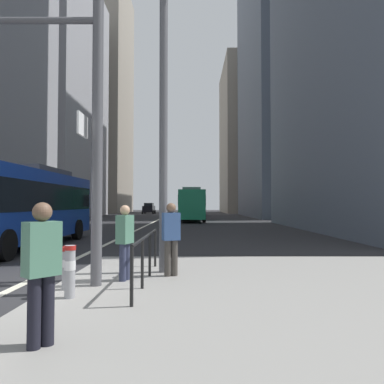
% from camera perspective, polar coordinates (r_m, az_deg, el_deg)
% --- Properties ---
extents(ground_plane, '(160.00, 160.00, 0.00)m').
position_cam_1_polar(ground_plane, '(27.72, -7.97, -5.54)').
color(ground_plane, '#28282B').
extents(median_island, '(9.00, 10.00, 0.15)m').
position_cam_1_polar(median_island, '(6.85, 15.16, -16.26)').
color(median_island, gray).
rests_on(median_island, ground).
extents(lane_centre_line, '(0.20, 80.00, 0.01)m').
position_cam_1_polar(lane_centre_line, '(37.64, -5.89, -4.56)').
color(lane_centre_line, beige).
rests_on(lane_centre_line, ground).
extents(office_tower_left_mid, '(11.53, 20.61, 33.90)m').
position_cam_1_polar(office_tower_left_mid, '(56.21, -21.37, 13.92)').
color(office_tower_left_mid, '#9E9EA3').
rests_on(office_tower_left_mid, ground).
extents(office_tower_left_far, '(12.53, 17.86, 47.03)m').
position_cam_1_polar(office_tower_left_far, '(80.38, -14.80, 13.89)').
color(office_tower_left_far, gray).
rests_on(office_tower_left_far, ground).
extents(office_tower_right_mid, '(10.75, 21.48, 43.24)m').
position_cam_1_polar(office_tower_right_mid, '(56.89, 14.08, 18.60)').
color(office_tower_right_mid, slate).
rests_on(office_tower_right_mid, ground).
extents(office_tower_right_far, '(13.72, 19.62, 30.00)m').
position_cam_1_polar(office_tower_right_far, '(77.10, 9.85, 8.04)').
color(office_tower_right_far, gray).
rests_on(office_tower_right_far, ground).
extents(city_bus_blue_oncoming, '(2.76, 10.83, 3.40)m').
position_cam_1_polar(city_bus_blue_oncoming, '(16.48, -25.22, -1.51)').
color(city_bus_blue_oncoming, '#14389E').
rests_on(city_bus_blue_oncoming, ground).
extents(city_bus_red_receding, '(2.85, 11.40, 3.40)m').
position_cam_1_polar(city_bus_red_receding, '(38.49, -0.30, -1.79)').
color(city_bus_red_receding, '#198456').
rests_on(city_bus_red_receding, ground).
extents(city_bus_red_distant, '(2.77, 11.10, 3.40)m').
position_cam_1_polar(city_bus_red_distant, '(59.87, -0.26, -1.81)').
color(city_bus_red_distant, red).
rests_on(city_bus_red_distant, ground).
extents(car_oncoming_mid, '(2.07, 4.51, 1.94)m').
position_cam_1_polar(car_oncoming_mid, '(65.42, -6.86, -2.54)').
color(car_oncoming_mid, black).
rests_on(car_oncoming_mid, ground).
extents(car_receding_near, '(2.18, 4.50, 1.94)m').
position_cam_1_polar(car_receding_near, '(50.80, 0.05, -2.76)').
color(car_receding_near, maroon).
rests_on(car_receding_near, ground).
extents(traffic_signal_gantry, '(5.42, 0.65, 6.00)m').
position_cam_1_polar(traffic_signal_gantry, '(8.55, -26.59, 13.85)').
color(traffic_signal_gantry, '#515156').
rests_on(traffic_signal_gantry, median_island).
extents(street_lamp_post, '(5.50, 0.32, 8.00)m').
position_cam_1_polar(street_lamp_post, '(9.51, -4.58, 19.71)').
color(street_lamp_post, '#56565B').
rests_on(street_lamp_post, median_island).
extents(bollard_right, '(0.20, 0.20, 0.91)m').
position_cam_1_polar(bollard_right, '(6.85, -18.62, -11.28)').
color(bollard_right, '#99999E').
rests_on(bollard_right, median_island).
extents(bollard_back, '(0.20, 0.20, 0.81)m').
position_cam_1_polar(bollard_back, '(7.52, -19.07, -10.81)').
color(bollard_back, '#99999E').
rests_on(bollard_back, median_island).
extents(pedestrian_railing, '(0.06, 3.80, 0.98)m').
position_cam_1_polar(pedestrian_railing, '(7.86, -7.27, -8.62)').
color(pedestrian_railing, black).
rests_on(pedestrian_railing, median_island).
extents(pedestrian_waiting, '(0.35, 0.44, 1.61)m').
position_cam_1_polar(pedestrian_waiting, '(8.03, -10.56, -7.18)').
color(pedestrian_waiting, '#2D334C').
rests_on(pedestrian_waiting, median_island).
extents(pedestrian_walking, '(0.43, 0.44, 1.65)m').
position_cam_1_polar(pedestrian_walking, '(4.63, -22.54, -10.68)').
color(pedestrian_walking, black).
rests_on(pedestrian_walking, median_island).
extents(pedestrian_far, '(0.44, 0.35, 1.66)m').
position_cam_1_polar(pedestrian_far, '(8.39, -3.42, -6.78)').
color(pedestrian_far, '#423D38').
rests_on(pedestrian_far, median_island).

